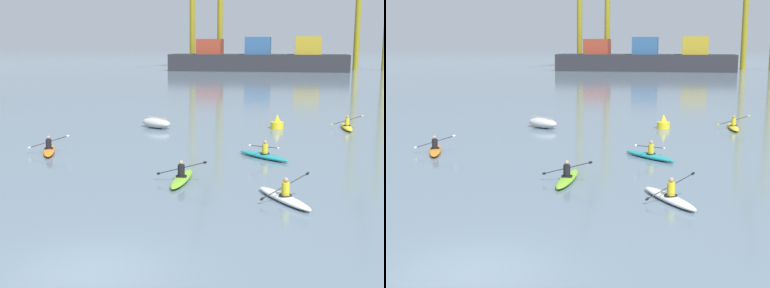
# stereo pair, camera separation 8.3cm
# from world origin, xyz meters

# --- Properties ---
(ground_plane) EXTENTS (800.00, 800.00, 0.00)m
(ground_plane) POSITION_xyz_m (0.00, 0.00, 0.00)
(ground_plane) COLOR slate
(container_barge) EXTENTS (36.78, 8.23, 7.10)m
(container_barge) POSITION_xyz_m (-1.86, 103.49, 2.51)
(container_barge) COLOR #28282D
(container_barge) RESTS_ON ground
(capsized_dinghy) EXTENTS (2.78, 2.34, 0.76)m
(capsized_dinghy) POSITION_xyz_m (-4.15, 24.01, 0.35)
(capsized_dinghy) COLOR beige
(capsized_dinghy) RESTS_ON ground
(channel_buoy) EXTENTS (0.90, 0.90, 1.00)m
(channel_buoy) POSITION_xyz_m (4.14, 25.26, 0.36)
(channel_buoy) COLOR yellow
(channel_buoy) RESTS_ON ground
(kayak_white) EXTENTS (2.37, 3.17, 1.08)m
(kayak_white) POSITION_xyz_m (4.89, 7.34, 0.17)
(kayak_white) COLOR silver
(kayak_white) RESTS_ON ground
(kayak_orange) EXTENTS (2.07, 3.37, 0.97)m
(kayak_orange) POSITION_xyz_m (-7.74, 14.43, 0.17)
(kayak_orange) COLOR orange
(kayak_orange) RESTS_ON ground
(kayak_teal) EXTENTS (2.96, 2.69, 0.95)m
(kayak_teal) POSITION_xyz_m (3.74, 15.04, 0.17)
(kayak_teal) COLOR teal
(kayak_teal) RESTS_ON ground
(kayak_lime) EXTENTS (2.22, 3.41, 0.97)m
(kayak_lime) POSITION_xyz_m (0.54, 9.57, 0.17)
(kayak_lime) COLOR #7ABC2D
(kayak_lime) RESTS_ON ground
(kayak_yellow) EXTENTS (2.20, 3.42, 1.01)m
(kayak_yellow) POSITION_xyz_m (8.88, 25.83, 0.17)
(kayak_yellow) COLOR yellow
(kayak_yellow) RESTS_ON ground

